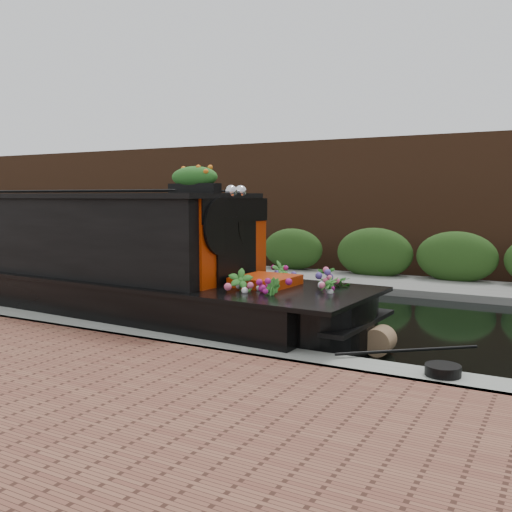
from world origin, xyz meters
The scene contains 8 objects.
ground centered at (0.00, 0.00, 0.00)m, with size 80.00×80.00×0.00m, color black.
near_bank_coping centered at (0.00, -3.30, 0.00)m, with size 40.00×0.60×0.50m, color gray.
far_bank_path centered at (0.00, 4.20, 0.00)m, with size 40.00×2.40×0.34m, color slate.
far_hedge centered at (0.00, 5.10, 0.00)m, with size 40.00×1.10×2.80m, color #244517.
far_brick_wall centered at (0.00, 7.20, 0.00)m, with size 40.00×1.00×8.00m, color #512E1B.
narrowboat centered at (-2.18, -1.88, 0.89)m, with size 12.92×2.87×3.02m.
rope_fender centered at (4.64, -1.88, 0.20)m, with size 0.40×0.40×0.39m, color brown.
coiled_mooring_rope centered at (5.79, -3.25, 0.31)m, with size 0.41×0.41×0.12m, color black.
Camera 1 is at (6.98, -9.80, 2.28)m, focal length 40.00 mm.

